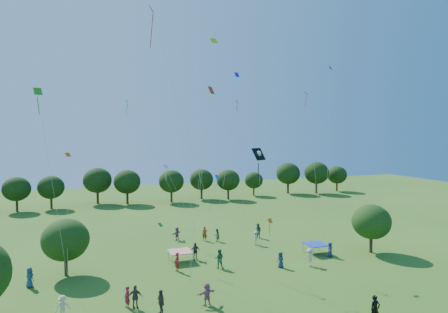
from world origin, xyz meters
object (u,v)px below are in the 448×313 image
tent_red_stripe (180,252)px  man_in_black (375,309)px  near_tree_north (65,240)px  pirate_kite (259,155)px  tent_blue (316,244)px  near_tree_east (371,222)px  red_high_kite (165,61)px

tent_red_stripe → man_in_black: bearing=-61.8°
near_tree_north → pirate_kite: pirate_kite is taller
tent_blue → pirate_kite: (-8.94, -4.36, 10.07)m
near_tree_east → red_high_kite: bearing=176.5°
tent_red_stripe → red_high_kite: size_ratio=0.09×
tent_red_stripe → pirate_kite: (5.51, -6.89, 10.07)m
near_tree_north → red_high_kite: 18.67m
near_tree_north → red_high_kite: size_ratio=0.23×
tent_red_stripe → tent_blue: same height
pirate_kite → red_high_kite: bearing=151.7°
near_tree_east → pirate_kite: bearing=-169.9°
tent_blue → tent_red_stripe: bearing=170.1°
pirate_kite → red_high_kite: (-7.48, 4.02, 8.47)m
tent_red_stripe → tent_blue: (14.45, -2.52, 0.00)m
tent_red_stripe → tent_blue: size_ratio=1.00×
near_tree_north → tent_blue: size_ratio=2.39×
near_tree_east → near_tree_north: bearing=172.7°
tent_blue → pirate_kite: 14.16m
tent_red_stripe → red_high_kite: red_high_kite is taller
near_tree_east → tent_red_stripe: (-20.32, 4.24, -2.37)m
near_tree_north → red_high_kite: (8.83, -2.63, 16.24)m
man_in_black → red_high_kite: red_high_kite is taller
man_in_black → red_high_kite: bearing=133.9°
near_tree_north → pirate_kite: 19.24m
near_tree_north → pirate_kite: size_ratio=0.50×
near_tree_north → tent_blue: bearing=-5.2°
tent_blue → man_in_black: 15.80m
tent_red_stripe → pirate_kite: 13.39m
near_tree_north → pirate_kite: bearing=-22.2°
near_tree_north → tent_blue: 25.45m
near_tree_north → tent_red_stripe: (10.79, 0.24, -2.30)m
pirate_kite → tent_blue: bearing=26.0°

